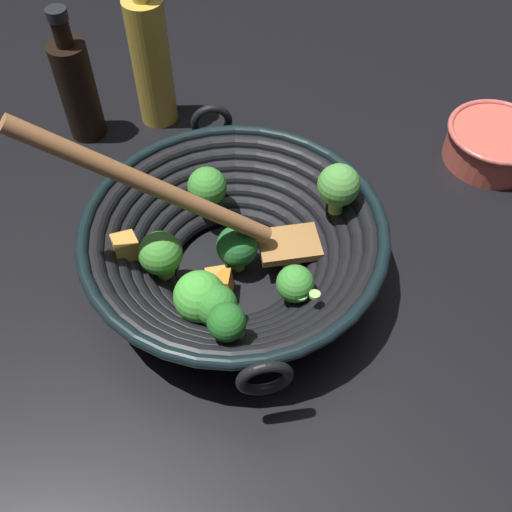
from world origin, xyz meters
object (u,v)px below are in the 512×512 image
Objects in this scene: cooking_oil_bottle at (151,58)px; prep_bowl at (493,143)px; soy_sauce_bottle at (77,87)px; wok at (234,245)px.

cooking_oil_bottle is 0.49m from prep_bowl.
prep_bowl is (0.18, -0.45, -0.07)m from cooking_oil_bottle.
soy_sauce_bottle is at bearing 142.02° from cooking_oil_bottle.
wok is 0.41m from prep_bowl.
wok is at bearing -107.12° from soy_sauce_bottle.
prep_bowl is at bearing -62.60° from soy_sauce_bottle.
prep_bowl is at bearing -26.48° from wok.
prep_bowl is (0.37, -0.18, -0.03)m from wok.
wok reaches higher than soy_sauce_bottle.
wok is at bearing -125.12° from cooking_oil_bottle.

